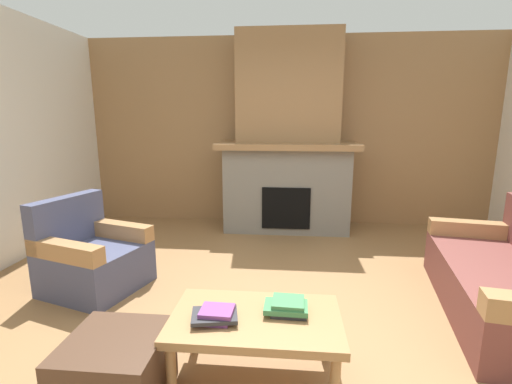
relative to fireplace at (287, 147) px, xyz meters
The scene contains 9 objects.
ground 2.87m from the fireplace, 90.00° to the right, with size 9.00×9.00×0.00m, color olive.
wall_back_wood_panel 0.42m from the fireplace, 90.00° to the left, with size 6.00×0.12×2.70m, color #997047.
fireplace is the anchor object (origin of this frame).
couch 3.01m from the fireplace, 51.00° to the right, with size 1.14×1.92×0.85m.
armchair 2.86m from the fireplace, 130.81° to the right, with size 0.95×0.95×0.85m.
coffee_table 3.25m from the fireplace, 92.70° to the right, with size 1.00×0.60×0.43m.
ottoman 3.64m from the fireplace, 104.81° to the right, with size 0.52×0.52×0.40m, color #4C3323.
book_stack_near_edge 3.31m from the fireplace, 96.69° to the right, with size 0.29×0.23×0.07m.
book_stack_center 3.16m from the fireplace, 89.32° to the right, with size 0.26×0.22×0.08m.
Camera 1 is at (0.03, -2.44, 1.58)m, focal length 25.36 mm.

